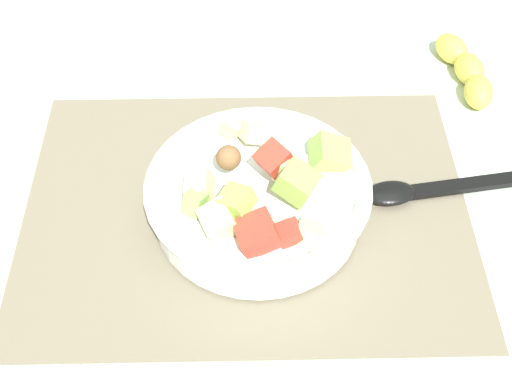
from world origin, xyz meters
The scene contains 5 objects.
ground_plane centered at (0.00, 0.00, 0.00)m, with size 2.40×2.40×0.00m, color silver.
placemat centered at (0.00, 0.00, 0.00)m, with size 0.50×0.38×0.01m, color #756B56.
salad_bowl centered at (-0.01, 0.01, 0.04)m, with size 0.24×0.24×0.10m.
serving_spoon centered at (-0.20, -0.02, 0.01)m, with size 0.21×0.06×0.01m.
banana_whole centered at (-0.29, -0.22, 0.02)m, with size 0.07×0.15×0.04m.
Camera 1 is at (-0.00, 0.53, 0.62)m, focal length 50.92 mm.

